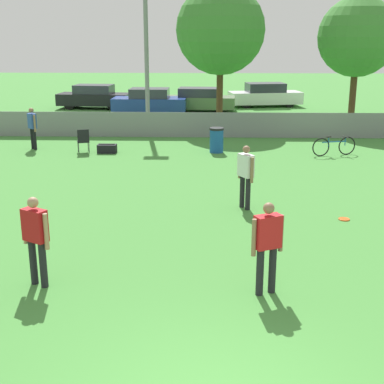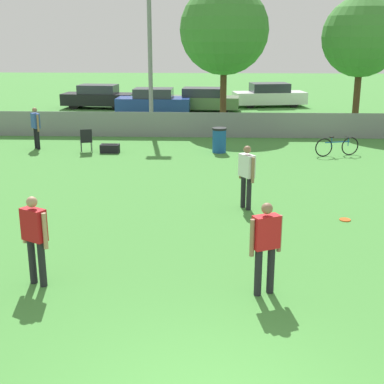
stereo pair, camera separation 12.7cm
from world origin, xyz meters
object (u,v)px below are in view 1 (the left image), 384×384
object	(u,v)px
player_thrower_red	(267,242)
gear_bag_sideline	(107,149)
spectator_in_blue	(32,125)
tree_near_pole	(221,30)
parked_car_dark	(94,97)
parked_car_white	(265,95)
tree_far_right	(358,37)
player_defender_red	(36,235)
parked_car_blue	(150,101)
light_pole	(146,30)
parked_car_olive	(198,100)
player_receiver_white	(246,172)
bicycle_sideline	(334,146)
trash_bin	(217,140)
folding_chair_sideline	(83,140)
frisbee_disc	(344,219)

from	to	relation	value
player_thrower_red	gear_bag_sideline	bearing A→B (deg)	87.42
spectator_in_blue	tree_near_pole	bearing A→B (deg)	-89.00
spectator_in_blue	parked_car_dark	xyz separation A→B (m)	(-0.14, 12.29, -0.24)
spectator_in_blue	parked_car_white	distance (m)	17.16
tree_far_right	gear_bag_sideline	xyz separation A→B (m)	(-10.88, -6.53, -4.08)
parked_car_white	player_defender_red	bearing A→B (deg)	-114.06
parked_car_blue	parked_car_dark	bearing A→B (deg)	152.63
light_pole	parked_car_olive	xyz separation A→B (m)	(2.26, 6.52, -3.88)
parked_car_olive	parked_car_white	size ratio (longest dim) A/B	0.94
gear_bag_sideline	parked_car_olive	world-z (taller)	parked_car_olive
parked_car_olive	gear_bag_sideline	bearing A→B (deg)	-101.35
player_receiver_white	parked_car_olive	xyz separation A→B (m)	(-1.58, 18.54, -0.30)
bicycle_sideline	parked_car_dark	size ratio (longest dim) A/B	0.38
parked_car_white	spectator_in_blue	bearing A→B (deg)	-137.08
trash_bin	parked_car_dark	size ratio (longest dim) A/B	0.21
folding_chair_sideline	player_thrower_red	bearing A→B (deg)	98.93
tree_far_right	player_receiver_white	xyz separation A→B (m)	(-6.05, -13.24, -3.28)
tree_near_pole	player_defender_red	world-z (taller)	tree_near_pole
player_thrower_red	light_pole	bearing A→B (deg)	77.42
bicycle_sideline	parked_car_dark	distance (m)	17.58
bicycle_sideline	gear_bag_sideline	world-z (taller)	bicycle_sideline
player_defender_red	gear_bag_sideline	distance (m)	11.34
light_pole	tree_far_right	size ratio (longest dim) A/B	1.24
tree_near_pole	parked_car_dark	size ratio (longest dim) A/B	1.51
player_thrower_red	parked_car_blue	distance (m)	22.82
player_thrower_red	trash_bin	world-z (taller)	player_thrower_red
folding_chair_sideline	light_pole	bearing A→B (deg)	-127.36
parked_car_dark	parked_car_olive	size ratio (longest dim) A/B	1.01
light_pole	parked_car_blue	distance (m)	6.83
light_pole	bicycle_sideline	bearing A→B (deg)	-36.19
spectator_in_blue	frisbee_disc	world-z (taller)	spectator_in_blue
light_pole	trash_bin	bearing A→B (deg)	-57.83
spectator_in_blue	trash_bin	xyz separation A→B (m)	(7.20, -0.36, -0.46)
bicycle_sideline	parked_car_dark	xyz separation A→B (m)	(-11.71, 13.11, 0.35)
spectator_in_blue	folding_chair_sideline	distance (m)	2.24
tree_far_right	bicycle_sideline	world-z (taller)	tree_far_right
gear_bag_sideline	parked_car_white	distance (m)	16.05
player_receiver_white	parked_car_dark	bearing A→B (deg)	170.03
player_defender_red	player_thrower_red	distance (m)	4.03
tree_near_pole	gear_bag_sideline	world-z (taller)	tree_near_pole
tree_near_pole	player_thrower_red	xyz separation A→B (m)	(0.47, -18.29, -3.62)
player_receiver_white	trash_bin	xyz separation A→B (m)	(-0.65, 6.94, -0.49)
trash_bin	tree_near_pole	bearing A→B (deg)	88.03
frisbee_disc	parked_car_olive	bearing A→B (deg)	101.53
folding_chair_sideline	parked_car_blue	world-z (taller)	parked_car_blue
tree_near_pole	player_thrower_red	bearing A→B (deg)	-88.51
player_defender_red	tree_far_right	bearing A→B (deg)	90.06
frisbee_disc	trash_bin	xyz separation A→B (m)	(-3.02, 7.76, 0.46)
player_thrower_red	parked_car_olive	world-z (taller)	player_thrower_red
player_receiver_white	frisbee_disc	world-z (taller)	player_receiver_white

